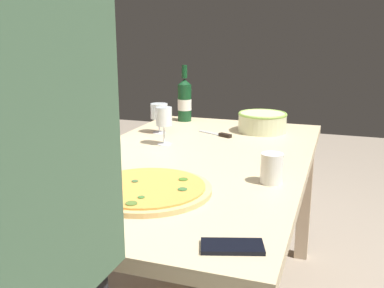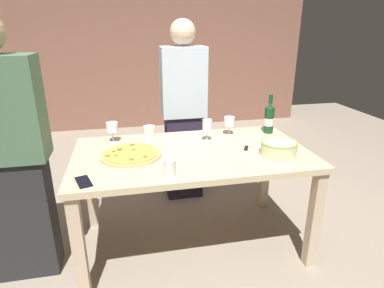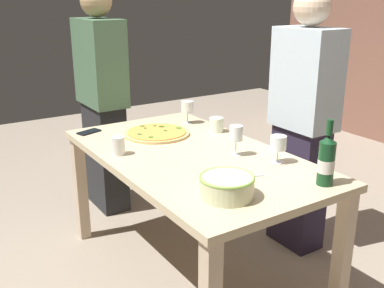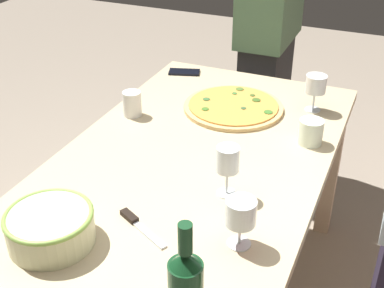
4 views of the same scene
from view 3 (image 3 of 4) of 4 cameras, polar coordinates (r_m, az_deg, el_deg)
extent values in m
plane|color=gray|center=(2.85, 0.00, -15.52)|extent=(8.00, 8.00, 0.00)
cube|color=#CDB78D|center=(2.52, 0.00, -1.61)|extent=(1.60, 0.90, 0.04)
cube|color=#C9AF91|center=(3.13, -13.66, -5.45)|extent=(0.07, 0.07, 0.71)
cube|color=#C9AF91|center=(3.44, -1.21, -2.70)|extent=(0.07, 0.07, 0.71)
cube|color=#C9AF91|center=(2.43, 18.13, -13.23)|extent=(0.07, 0.07, 0.71)
cylinder|color=tan|center=(2.85, -4.41, 1.32)|extent=(0.41, 0.41, 0.02)
cylinder|color=#ED9C44|center=(2.85, -4.41, 1.53)|extent=(0.37, 0.37, 0.01)
cylinder|color=#40772B|center=(2.91, -1.65, 2.00)|extent=(0.04, 0.04, 0.00)
cylinder|color=#53722E|center=(2.97, -6.21, 2.23)|extent=(0.03, 0.03, 0.00)
cylinder|color=#3F7734|center=(2.92, -5.85, 1.98)|extent=(0.02, 0.02, 0.00)
cylinder|color=#426125|center=(2.96, -4.66, 2.26)|extent=(0.02, 0.02, 0.00)
cylinder|color=#3D6E36|center=(2.80, -6.53, 1.22)|extent=(0.03, 0.03, 0.00)
cylinder|color=#3E6324|center=(2.95, -3.82, 2.18)|extent=(0.04, 0.04, 0.00)
cylinder|color=#447728|center=(2.74, -5.15, 0.87)|extent=(0.03, 0.03, 0.00)
cylinder|color=#3C6237|center=(2.86, -3.33, 1.67)|extent=(0.02, 0.02, 0.00)
cylinder|color=beige|center=(1.98, 4.34, -5.33)|extent=(0.24, 0.24, 0.09)
torus|color=#90BB50|center=(1.96, 4.37, -4.19)|extent=(0.24, 0.24, 0.01)
cylinder|color=#133F1F|center=(2.17, 16.35, -2.35)|extent=(0.08, 0.08, 0.20)
cone|color=#133F1F|center=(2.13, 16.62, 0.55)|extent=(0.08, 0.08, 0.03)
cylinder|color=#133F1F|center=(2.12, 16.76, 2.00)|extent=(0.03, 0.03, 0.07)
cylinder|color=silver|center=(2.17, 16.33, -2.60)|extent=(0.08, 0.08, 0.06)
cylinder|color=white|center=(2.42, 10.55, -2.25)|extent=(0.07, 0.07, 0.00)
cylinder|color=white|center=(2.41, 10.60, -1.43)|extent=(0.01, 0.01, 0.07)
cylinder|color=white|center=(2.39, 10.69, 0.16)|extent=(0.08, 0.08, 0.07)
cylinder|color=maroon|center=(2.39, 10.67, -0.21)|extent=(0.07, 0.07, 0.04)
cylinder|color=white|center=(3.10, -0.58, 2.65)|extent=(0.06, 0.06, 0.00)
cylinder|color=white|center=(3.09, -0.58, 3.37)|extent=(0.01, 0.01, 0.08)
cylinder|color=white|center=(3.07, -0.59, 4.70)|extent=(0.08, 0.08, 0.07)
cylinder|color=maroon|center=(3.08, -0.59, 4.26)|extent=(0.07, 0.07, 0.02)
cylinder|color=white|center=(2.50, 5.43, -1.36)|extent=(0.06, 0.06, 0.00)
cylinder|color=white|center=(2.48, 5.46, -0.42)|extent=(0.01, 0.01, 0.08)
cylinder|color=white|center=(2.46, 5.51, 1.37)|extent=(0.07, 0.07, 0.08)
cylinder|color=silver|center=(2.90, 3.05, 2.41)|extent=(0.09, 0.09, 0.09)
cylinder|color=white|center=(2.51, -9.17, -0.21)|extent=(0.07, 0.07, 0.10)
cube|color=black|center=(2.96, -12.70, 1.48)|extent=(0.11, 0.16, 0.01)
cube|color=silver|center=(2.22, 7.06, -3.94)|extent=(0.09, 0.14, 0.01)
cube|color=black|center=(2.20, 4.63, -3.93)|extent=(0.05, 0.07, 0.02)
cube|color=#242527|center=(3.56, -10.68, -1.45)|extent=(0.39, 0.20, 0.81)
cube|color=#46674A|center=(3.39, -11.39, 9.92)|extent=(0.46, 0.24, 0.61)
sphere|color=tan|center=(3.35, -11.86, 17.02)|extent=(0.22, 0.22, 0.22)
cube|color=#272034|center=(3.04, 13.04, -5.19)|extent=(0.33, 0.20, 0.80)
cube|color=silver|center=(2.84, 14.05, 7.86)|extent=(0.39, 0.24, 0.60)
sphere|color=beige|center=(2.80, 14.72, 16.20)|extent=(0.22, 0.22, 0.22)
camera|label=1|loc=(3.66, -21.42, 11.45)|focal=40.82mm
camera|label=2|loc=(2.52, -50.99, 11.20)|focal=30.15mm
camera|label=4|loc=(1.98, 42.16, 17.10)|focal=48.61mm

